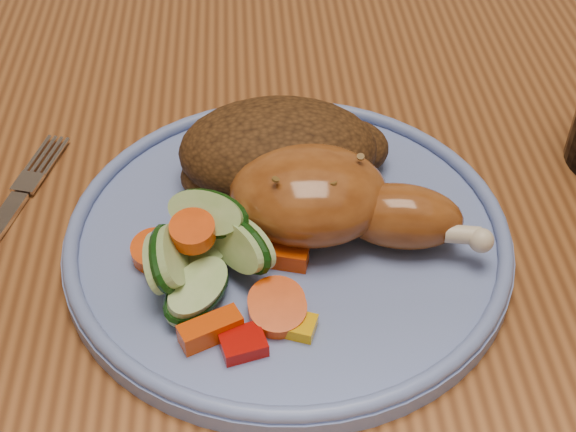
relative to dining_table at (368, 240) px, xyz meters
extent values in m
cube|color=brown|center=(0.00, 0.00, 0.06)|extent=(0.90, 1.40, 0.04)
cube|color=brown|center=(-0.39, 0.64, -0.31)|extent=(0.06, 0.06, 0.71)
cube|color=brown|center=(0.39, 0.64, -0.31)|extent=(0.06, 0.06, 0.71)
cube|color=#4C2D16|center=(0.00, 0.55, -0.24)|extent=(0.42, 0.42, 0.04)
cylinder|color=#4C2D16|center=(-0.18, 0.37, -0.46)|extent=(0.04, 0.04, 0.41)
cylinder|color=#4C2D16|center=(-0.18, 0.73, -0.46)|extent=(0.04, 0.04, 0.41)
cylinder|color=#4C2D16|center=(0.18, 0.37, -0.46)|extent=(0.04, 0.04, 0.41)
cylinder|color=#4C2D16|center=(0.18, 0.73, -0.46)|extent=(0.04, 0.04, 0.41)
cylinder|color=#6277B7|center=(-0.07, -0.09, 0.09)|extent=(0.29, 0.29, 0.01)
torus|color=#6277B7|center=(-0.07, -0.09, 0.10)|extent=(0.29, 0.29, 0.01)
ellipsoid|color=brown|center=(-0.06, -0.08, 0.12)|extent=(0.11, 0.09, 0.05)
ellipsoid|color=brown|center=(0.00, -0.10, 0.12)|extent=(0.09, 0.06, 0.04)
sphere|color=beige|center=(0.05, -0.12, 0.12)|extent=(0.02, 0.02, 0.02)
ellipsoid|color=#452811|center=(-0.07, -0.03, 0.12)|extent=(0.14, 0.10, 0.06)
ellipsoid|color=#452811|center=(-0.03, -0.02, 0.11)|extent=(0.07, 0.05, 0.04)
ellipsoid|color=#452811|center=(-0.11, -0.04, 0.11)|extent=(0.06, 0.05, 0.03)
cube|color=#A50A05|center=(-0.10, -0.18, 0.10)|extent=(0.03, 0.03, 0.01)
cube|color=#E5A507|center=(-0.07, -0.17, 0.10)|extent=(0.03, 0.02, 0.01)
cylinder|color=#EF4507|center=(-0.08, -0.16, 0.10)|extent=(0.03, 0.04, 0.02)
cylinder|color=#EF4507|center=(-0.16, -0.10, 0.10)|extent=(0.03, 0.03, 0.02)
cylinder|color=#EF4507|center=(-0.13, -0.12, 0.13)|extent=(0.03, 0.03, 0.02)
cube|color=#EF4507|center=(-0.12, -0.17, 0.10)|extent=(0.04, 0.03, 0.01)
cube|color=#EF4507|center=(-0.08, -0.11, 0.10)|extent=(0.03, 0.02, 0.01)
cylinder|color=#EF4507|center=(-0.08, -0.15, 0.10)|extent=(0.03, 0.04, 0.02)
cylinder|color=#B7D48A|center=(-0.13, -0.12, 0.10)|extent=(0.06, 0.06, 0.02)
cylinder|color=#B7D48A|center=(-0.15, -0.13, 0.12)|extent=(0.04, 0.05, 0.05)
cylinder|color=#B7D48A|center=(-0.12, -0.10, 0.13)|extent=(0.06, 0.06, 0.04)
cylinder|color=#B7D48A|center=(-0.13, -0.14, 0.11)|extent=(0.07, 0.07, 0.03)
cylinder|color=#B7D48A|center=(-0.10, -0.12, 0.12)|extent=(0.05, 0.06, 0.05)
cube|color=silver|center=(-0.25, -0.01, 0.09)|extent=(0.03, 0.07, 0.00)
camera|label=1|loc=(-0.09, -0.46, 0.46)|focal=50.00mm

